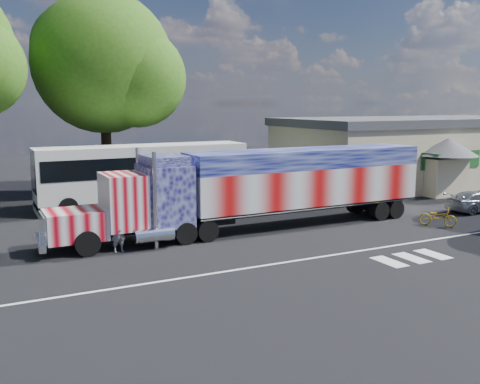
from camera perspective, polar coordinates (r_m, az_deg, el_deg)
name	(u,v)px	position (r m, az deg, el deg)	size (l,w,h in m)	color
ground	(269,242)	(24.60, 3.15, -5.39)	(100.00, 100.00, 0.00)	black
lane_markings	(351,259)	(22.53, 11.78, -6.97)	(30.00, 2.67, 0.01)	silver
semi_truck	(265,186)	(26.89, 2.65, 0.64)	(19.93, 3.15, 4.25)	black
coach_bus	(144,174)	(33.67, -10.19, 1.86)	(12.90, 3.00, 3.75)	white
hall_building	(420,150)	(44.88, 18.61, 4.24)	(22.40, 12.80, 5.20)	beige
parked_car	(478,201)	(34.44, 24.01, -0.91)	(1.67, 4.10, 1.19)	#A3A6A8
woman	(118,232)	(23.39, -12.83, -4.22)	(0.63, 0.41, 1.73)	slate
bicycle	(438,217)	(29.51, 20.34, -2.50)	(0.65, 1.86, 0.98)	gold
tree_n_mid	(106,64)	(38.89, -14.13, 13.11)	(10.10, 9.62, 13.85)	black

